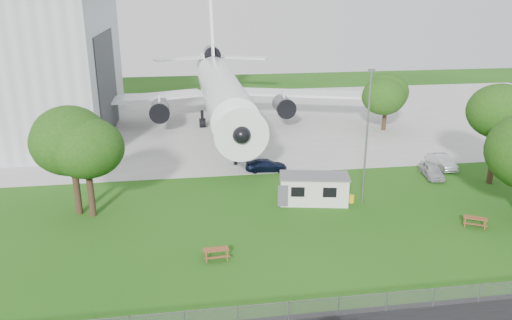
{
  "coord_description": "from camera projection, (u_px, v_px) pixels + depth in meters",
  "views": [
    {
      "loc": [
        -7.57,
        -33.49,
        18.35
      ],
      "look_at": [
        -1.26,
        8.0,
        4.0
      ],
      "focal_mm": 35.0,
      "sensor_mm": 36.0,
      "label": 1
    }
  ],
  "objects": [
    {
      "name": "picnic_east",
      "position": [
        474.0,
        226.0,
        40.87
      ],
      "size": [
        2.3,
        2.18,
        0.76
      ],
      "primitive_type": null,
      "rotation": [
        0.0,
        0.0,
        -0.5
      ],
      "color": "brown",
      "rests_on": "ground"
    },
    {
      "name": "ground",
      "position": [
        288.0,
        242.0,
        38.35
      ],
      "size": [
        160.0,
        160.0,
        0.0
      ],
      "primitive_type": "plane",
      "color": "#2A6017"
    },
    {
      "name": "tree_west_small",
      "position": [
        86.0,
        151.0,
        40.91
      ],
      "size": [
        5.93,
        5.93,
        8.78
      ],
      "color": "#382619",
      "rests_on": "ground"
    },
    {
      "name": "fence",
      "position": [
        322.0,
        317.0,
        29.46
      ],
      "size": [
        58.0,
        0.04,
        1.3
      ],
      "primitive_type": "cube",
      "color": "gray",
      "rests_on": "ground"
    },
    {
      "name": "tree_far_apron",
      "position": [
        386.0,
        95.0,
        67.29
      ],
      "size": [
        6.03,
        6.03,
        7.86
      ],
      "color": "#382619",
      "rests_on": "ground"
    },
    {
      "name": "car_apron_van",
      "position": [
        266.0,
        165.0,
        53.07
      ],
      "size": [
        4.5,
        2.07,
        1.27
      ],
      "primitive_type": "imported",
      "rotation": [
        0.0,
        0.0,
        1.51
      ],
      "color": "black",
      "rests_on": "ground"
    },
    {
      "name": "picnic_west",
      "position": [
        216.0,
        258.0,
        35.97
      ],
      "size": [
        1.9,
        1.62,
        0.76
      ],
      "primitive_type": null,
      "rotation": [
        0.0,
        0.0,
        0.07
      ],
      "color": "brown",
      "rests_on": "ground"
    },
    {
      "name": "concrete_apron",
      "position": [
        234.0,
        120.0,
        73.89
      ],
      "size": [
        120.0,
        46.0,
        0.03
      ],
      "primitive_type": "cube",
      "color": "#B7B7B2",
      "rests_on": "ground"
    },
    {
      "name": "tree_east_back",
      "position": [
        500.0,
        116.0,
        47.73
      ],
      "size": [
        6.6,
        6.6,
        10.25
      ],
      "color": "#382619",
      "rests_on": "ground"
    },
    {
      "name": "car_ne_sedan",
      "position": [
        442.0,
        162.0,
        53.91
      ],
      "size": [
        1.61,
        4.45,
        1.46
      ],
      "primitive_type": "imported",
      "rotation": [
        0.0,
        0.0,
        -0.01
      ],
      "color": "#B8BABF",
      "rests_on": "ground"
    },
    {
      "name": "tree_west_big",
      "position": [
        71.0,
        143.0,
        41.1
      ],
      "size": [
        7.39,
        7.39,
        10.06
      ],
      "color": "#382619",
      "rests_on": "ground"
    },
    {
      "name": "site_cabin",
      "position": [
        314.0,
        189.0,
        45.05
      ],
      "size": [
        6.95,
        3.85,
        2.62
      ],
      "color": "silver",
      "rests_on": "ground"
    },
    {
      "name": "airliner",
      "position": [
        221.0,
        88.0,
        69.9
      ],
      "size": [
        46.36,
        47.73,
        17.69
      ],
      "color": "white",
      "rests_on": "ground"
    },
    {
      "name": "lamp_mast",
      "position": [
        366.0,
        140.0,
        43.37
      ],
      "size": [
        0.16,
        0.16,
        12.0
      ],
      "primitive_type": "cylinder",
      "color": "slate",
      "rests_on": "ground"
    },
    {
      "name": "car_ne_hatch",
      "position": [
        432.0,
        171.0,
        51.34
      ],
      "size": [
        2.22,
        4.37,
        1.43
      ],
      "primitive_type": "imported",
      "rotation": [
        0.0,
        0.0,
        -0.13
      ],
      "color": "#A5A8AC",
      "rests_on": "ground"
    }
  ]
}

